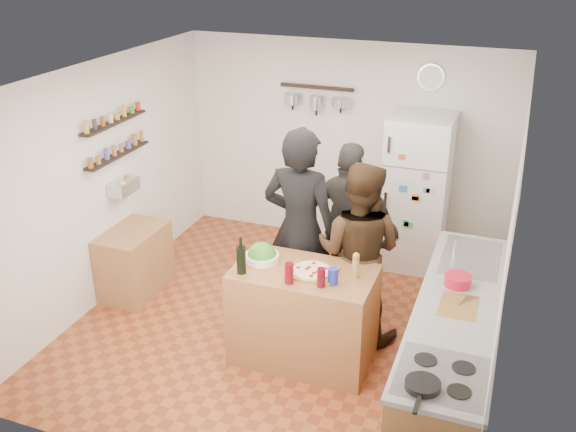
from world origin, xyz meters
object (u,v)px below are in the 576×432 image
at_px(red_bowl, 458,280).
at_px(prep_island, 303,315).
at_px(fridge, 416,192).
at_px(pepper_mill, 356,268).
at_px(counter_run, 453,353).
at_px(person_center, 358,252).
at_px(side_table, 135,262).
at_px(salt_canister, 333,276).
at_px(skillet, 423,385).
at_px(person_left, 300,230).
at_px(wine_bottle, 241,260).
at_px(person_back, 349,226).
at_px(salad_bowl, 262,257).
at_px(wall_clock, 431,77).

bearing_deg(red_bowl, prep_island, -171.03).
relative_size(prep_island, fridge, 0.69).
bearing_deg(pepper_mill, counter_run, -9.45).
bearing_deg(person_center, red_bowl, 162.27).
height_order(fridge, side_table, fridge).
height_order(salt_canister, skillet, salt_canister).
relative_size(person_left, counter_run, 0.78).
xyz_separation_m(pepper_mill, red_bowl, (0.84, 0.15, -0.04)).
height_order(pepper_mill, counter_run, pepper_mill).
height_order(person_left, side_table, person_left).
bearing_deg(prep_island, red_bowl, 8.97).
xyz_separation_m(pepper_mill, skillet, (0.79, -1.27, -0.06)).
height_order(person_center, skillet, person_center).
height_order(wine_bottle, salt_canister, wine_bottle).
xyz_separation_m(prep_island, skillet, (1.24, -1.22, 0.49)).
distance_m(person_back, side_table, 2.35).
bearing_deg(person_left, person_center, -176.07).
xyz_separation_m(person_center, person_back, (-0.23, 0.52, -0.00)).
xyz_separation_m(person_back, side_table, (-2.21, -0.61, -0.52)).
bearing_deg(prep_island, pepper_mill, 6.34).
height_order(salad_bowl, side_table, salad_bowl).
height_order(skillet, red_bowl, red_bowl).
bearing_deg(side_table, person_back, 15.41).
bearing_deg(wine_bottle, salad_bowl, 73.50).
bearing_deg(salt_canister, red_bowl, 18.06).
relative_size(wine_bottle, side_table, 0.31).
bearing_deg(prep_island, person_center, 58.65).
bearing_deg(salad_bowl, fridge, 64.76).
xyz_separation_m(wall_clock, side_table, (-2.69, -2.06, -1.78)).
xyz_separation_m(salad_bowl, salt_canister, (0.72, -0.17, 0.04)).
bearing_deg(person_left, person_back, -120.22).
relative_size(person_center, red_bowl, 7.96).
height_order(person_left, fridge, person_left).
distance_m(person_center, person_back, 0.57).
bearing_deg(person_back, wine_bottle, 70.31).
bearing_deg(person_back, salt_canister, 104.30).
relative_size(salt_canister, counter_run, 0.05).
relative_size(salad_bowl, pepper_mill, 1.66).
bearing_deg(counter_run, wall_clock, 105.92).
bearing_deg(salad_bowl, counter_run, -4.82).
bearing_deg(counter_run, fridge, 108.06).
height_order(person_center, side_table, person_center).
relative_size(pepper_mill, skillet, 0.79).
distance_m(salt_canister, wall_clock, 2.91).
distance_m(prep_island, salad_bowl, 0.64).
height_order(salt_canister, wall_clock, wall_clock).
xyz_separation_m(person_left, red_bowl, (1.53, -0.35, -0.06)).
relative_size(counter_run, side_table, 3.29).
relative_size(prep_island, wine_bottle, 4.98).
distance_m(salad_bowl, skillet, 2.09).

